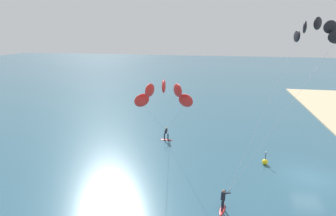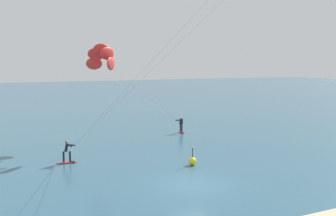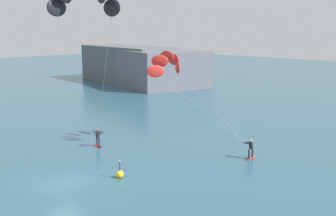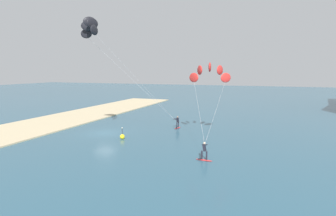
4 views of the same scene
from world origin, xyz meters
name	(u,v)px [view 4 (image 4 of 4)]	position (x,y,z in m)	size (l,w,h in m)	color
ground_plane	(105,133)	(0.00, 0.00, 0.00)	(240.00, 240.00, 0.00)	#2D566B
sand_strip	(35,126)	(0.00, -11.49, 0.08)	(80.00, 10.63, 0.16)	#C6B289
kitesurfer_nearshore	(210,75)	(-1.79, 12.98, 7.37)	(9.76, 4.93, 8.85)	red
kitesurfer_mid_water	(95,33)	(2.38, 0.68, 12.16)	(11.54, 9.77, 13.87)	red
marker_buoy	(122,136)	(1.92, 3.62, 0.30)	(0.56, 0.56, 1.38)	yellow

